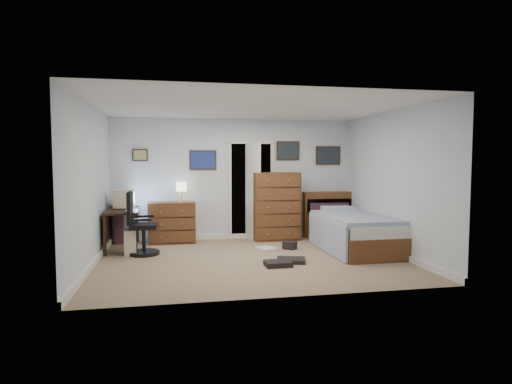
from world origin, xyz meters
TOP-DOWN VIEW (x-y plane):
  - floor at (0.00, 0.00)m, footprint 5.00×4.00m
  - computer_desk at (-2.29, 1.36)m, footprint 0.66×1.31m
  - crt_monitor at (-2.18, 1.51)m, footprint 0.40×0.37m
  - keyboard at (-2.02, 1.01)m, footprint 0.17×0.40m
  - pc_tower at (-2.00, 0.81)m, footprint 0.22×0.42m
  - office_chair at (-1.83, 0.74)m, footprint 0.55×0.55m
  - media_stack at (-2.32, 1.86)m, footprint 0.18×0.18m
  - low_dresser at (-1.30, 1.77)m, footprint 0.93×0.49m
  - table_lamp at (-1.10, 1.77)m, footprint 0.21×0.21m
  - doorway at (0.35, 2.27)m, footprint 0.96×1.12m
  - tall_dresser at (0.82, 1.75)m, footprint 0.97×0.59m
  - headboard_bookcase at (2.01, 1.86)m, footprint 1.08×0.30m
  - bed at (1.98, 0.43)m, footprint 1.18×2.18m
  - wall_posters at (0.57, 1.98)m, footprint 4.38×0.04m
  - floor_clutter at (0.52, -0.00)m, footprint 0.87×1.58m

SIDE VIEW (x-z plane):
  - floor at x=0.00m, z-range -0.02..0.00m
  - floor_clutter at x=0.52m, z-range -0.03..0.11m
  - pc_tower at x=-2.00m, z-range 0.00..0.44m
  - bed at x=1.98m, z-range -0.02..0.69m
  - low_dresser at x=-1.30m, z-range 0.00..0.82m
  - media_stack at x=-2.32m, z-range 0.00..0.84m
  - office_chair at x=-1.83m, z-range -0.12..0.97m
  - headboard_bookcase at x=2.01m, z-range 0.03..1.00m
  - computer_desk at x=-2.29m, z-range 0.20..0.93m
  - tall_dresser at x=0.82m, z-range 0.00..1.40m
  - keyboard at x=-2.02m, z-range 0.74..0.76m
  - crt_monitor at x=-2.18m, z-range 0.74..1.09m
  - doorway at x=0.35m, z-range -0.02..2.03m
  - table_lamp at x=-1.10m, z-range 0.91..1.31m
  - wall_posters at x=0.57m, z-range 1.45..2.05m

